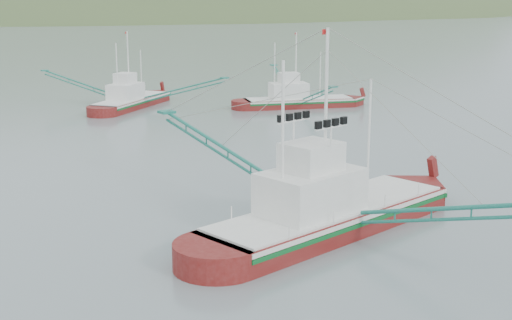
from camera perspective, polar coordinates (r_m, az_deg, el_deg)
ground at (r=40.76m, az=4.72°, el=-5.99°), size 1200.00×1200.00×0.00m
main_boat at (r=40.78m, az=5.78°, el=-2.85°), size 17.53×30.55×12.47m
bg_boat_right at (r=86.07m, az=3.40°, el=5.49°), size 13.54×22.97×9.63m
bg_boat_far at (r=87.07m, az=-9.99°, el=5.53°), size 18.27×21.36×9.78m
headland_right at (r=530.63m, az=-3.98°, el=11.68°), size 684.00×432.00×306.00m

